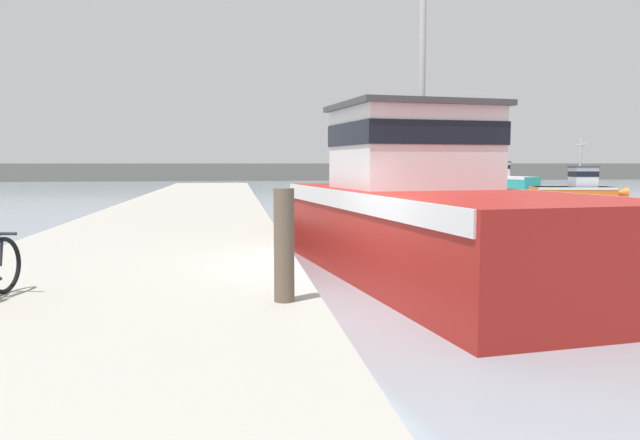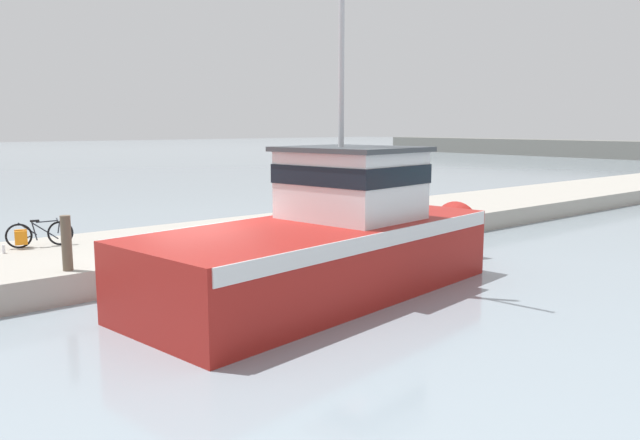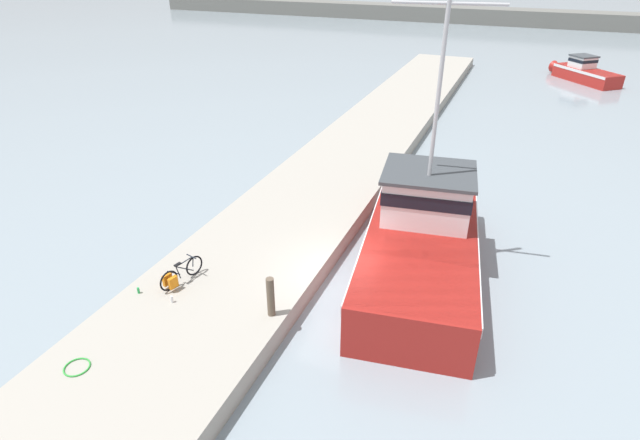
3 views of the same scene
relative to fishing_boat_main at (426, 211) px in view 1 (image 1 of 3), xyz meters
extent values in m
plane|color=#84939E|center=(-2.19, -2.56, -1.32)|extent=(320.00, 320.00, 0.00)
cube|color=#A39E93|center=(-5.63, -2.56, -0.96)|extent=(5.44, 80.00, 0.72)
cube|color=slate|center=(27.81, 69.69, -0.21)|extent=(180.00, 5.00, 2.21)
cube|color=maroon|center=(0.07, -0.49, -0.44)|extent=(5.03, 9.96, 1.76)
cone|color=maroon|center=(-0.73, 5.07, -0.44)|extent=(1.90, 1.94, 1.67)
cube|color=silver|center=(0.07, -0.49, 0.27)|extent=(5.07, 9.79, 0.35)
cube|color=silver|center=(-0.10, 0.69, 1.28)|extent=(3.31, 3.01, 1.68)
cube|color=black|center=(-0.10, 0.69, 1.58)|extent=(3.37, 3.07, 0.47)
cube|color=#3D4247|center=(-0.10, 0.69, 2.18)|extent=(3.57, 3.25, 0.12)
cube|color=#AD231E|center=(7.13, 33.96, -0.77)|extent=(5.49, 5.91, 1.10)
cone|color=#AD231E|center=(4.80, 36.66, -0.77)|extent=(1.50, 1.51, 1.05)
cube|color=white|center=(7.13, 33.96, -0.33)|extent=(5.44, 5.85, 0.22)
cube|color=white|center=(6.64, 34.53, 0.24)|extent=(2.34, 2.34, 0.91)
cube|color=black|center=(6.64, 34.53, 0.40)|extent=(2.39, 2.39, 0.26)
cube|color=#3D4247|center=(6.64, 34.53, 0.75)|extent=(2.53, 2.53, 0.12)
cube|color=teal|center=(18.97, 38.69, -0.75)|extent=(4.10, 7.01, 1.15)
cone|color=teal|center=(17.55, 42.45, -0.75)|extent=(1.45, 1.53, 1.09)
cube|color=silver|center=(18.97, 38.69, -0.29)|extent=(4.09, 6.89, 0.23)
cube|color=silver|center=(18.67, 39.49, 0.41)|extent=(2.07, 2.41, 1.17)
cube|color=black|center=(18.67, 39.49, 0.62)|extent=(2.12, 2.46, 0.33)
cube|color=#3D4247|center=(18.67, 39.49, 1.05)|extent=(2.24, 2.60, 0.12)
cube|color=orange|center=(17.39, 24.64, -0.93)|extent=(5.21, 2.76, 0.78)
cone|color=orange|center=(20.26, 24.11, -0.93)|extent=(1.01, 0.89, 0.75)
cube|color=silver|center=(17.39, 24.64, -0.61)|extent=(5.12, 2.78, 0.16)
cube|color=silver|center=(18.00, 24.53, 0.07)|extent=(1.62, 1.74, 1.21)
cube|color=black|center=(18.00, 24.53, 0.28)|extent=(1.65, 1.77, 0.34)
cube|color=#3D4247|center=(18.00, 24.53, 0.73)|extent=(1.75, 1.88, 0.12)
cylinder|color=#B2B2B7|center=(17.80, 24.57, 1.68)|extent=(0.14, 0.14, 1.77)
cylinder|color=#B2B2B7|center=(17.80, 24.57, 2.12)|extent=(0.41, 1.70, 0.10)
torus|color=black|center=(-6.70, -4.42, -0.26)|extent=(0.22, 0.69, 0.70)
cylinder|color=#232833|center=(-6.71, -4.45, -0.08)|extent=(0.06, 0.10, 0.35)
cylinder|color=brown|center=(-3.36, -5.30, 0.05)|extent=(0.24, 0.24, 1.30)
camera|label=1|loc=(-3.91, -12.35, 0.99)|focal=35.00mm
camera|label=2|loc=(11.41, -9.87, 2.75)|focal=35.00mm
camera|label=3|loc=(2.48, -15.64, 9.12)|focal=28.00mm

